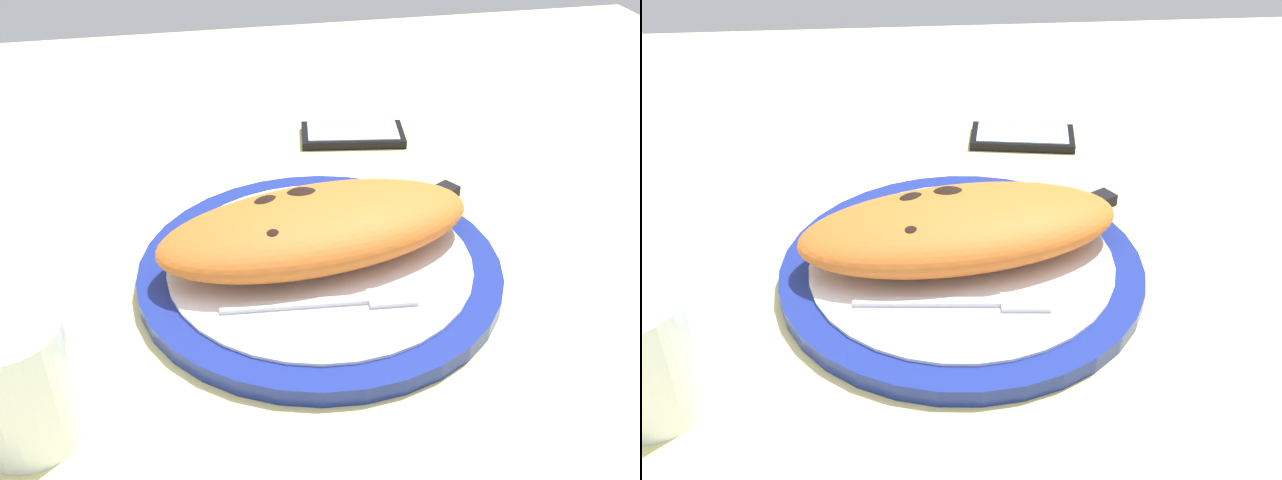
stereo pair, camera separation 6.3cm
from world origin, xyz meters
The scene contains 7 objects.
ground_plane centered at (0.00, 0.00, -1.50)cm, with size 150.00×150.00×3.00cm, color #E5D684.
plate centered at (0.00, 0.00, 0.88)cm, with size 32.21×32.21×1.83cm.
calzone centered at (0.20, 1.11, 4.47)cm, with size 30.03×16.45×5.23cm.
fork centered at (0.17, -6.51, 2.03)cm, with size 16.14×3.04×0.40cm.
knife centered at (9.30, 5.01, 2.33)cm, with size 19.53×12.37×1.20cm.
smartphone centered at (9.85, 27.19, 0.56)cm, with size 13.44×8.40×1.16cm.
water_glass centered at (-23.03, -13.95, 4.06)cm, with size 7.16×7.16×9.42cm.
Camera 2 is at (-4.60, -52.05, 38.30)cm, focal length 40.23 mm.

